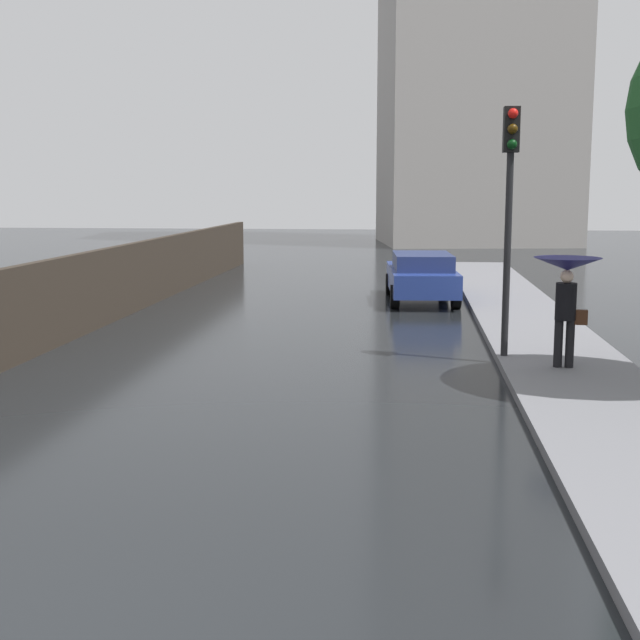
{
  "coord_description": "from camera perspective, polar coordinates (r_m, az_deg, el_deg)",
  "views": [
    {
      "loc": [
        2.46,
        -4.25,
        3.01
      ],
      "look_at": [
        1.38,
        6.19,
        1.4
      ],
      "focal_mm": 48.32,
      "sensor_mm": 36.0,
      "label": 1
    }
  ],
  "objects": [
    {
      "name": "traffic_light",
      "position": [
        14.99,
        12.45,
        8.73
      ],
      "size": [
        0.26,
        0.39,
        4.22
      ],
      "color": "black",
      "rests_on": "sidewalk_strip"
    },
    {
      "name": "car_blue_mid_road",
      "position": [
        23.22,
        6.73,
        2.94
      ],
      "size": [
        1.99,
        4.52,
        1.31
      ],
      "rotation": [
        0.0,
        0.0,
        0.07
      ],
      "color": "navy",
      "rests_on": "ground"
    },
    {
      "name": "pedestrian_with_umbrella_far",
      "position": [
        14.31,
        16.04,
        2.61
      ],
      "size": [
        1.07,
        1.07,
        1.78
      ],
      "rotation": [
        0.0,
        0.0,
        3.05
      ],
      "color": "black",
      "rests_on": "sidewalk_strip"
    }
  ]
}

